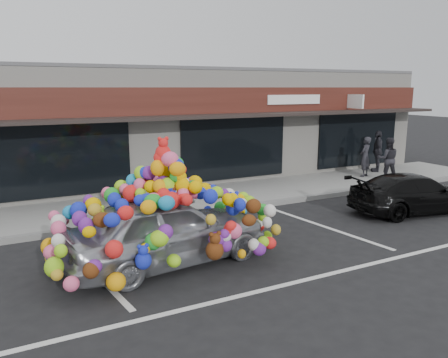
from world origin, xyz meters
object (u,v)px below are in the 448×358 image
pedestrian_b (388,159)px  pedestrian_c (377,151)px  black_sedan (414,193)px  toy_car (167,222)px  pedestrian_a (365,157)px

pedestrian_b → pedestrian_c: bearing=-89.2°
black_sedan → pedestrian_c: bearing=-26.1°
pedestrian_c → pedestrian_b: bearing=5.8°
pedestrian_b → pedestrian_c: size_ratio=0.95×
toy_car → pedestrian_b: 10.58m
pedestrian_a → pedestrian_b: pedestrian_b is taller
pedestrian_b → pedestrian_c: pedestrian_c is taller
black_sedan → pedestrian_b: 3.90m
toy_car → black_sedan: size_ratio=1.21×
pedestrian_a → pedestrian_b: 0.95m
black_sedan → pedestrian_c: size_ratio=2.31×
black_sedan → toy_car: bearing=101.5°
toy_car → pedestrian_a: (9.77, 4.37, 0.04)m
pedestrian_a → pedestrian_c: 1.34m
pedestrian_a → pedestrian_c: bearing=-178.5°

